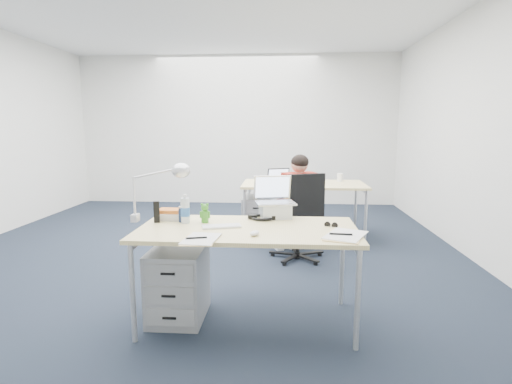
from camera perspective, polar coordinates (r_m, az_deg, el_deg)
floor at (r=4.47m, az=-8.00°, el=-9.92°), size 7.00×7.00×0.00m
room at (r=4.23m, az=-8.53°, el=12.59°), size 6.02×7.02×2.80m
desk_near at (r=2.95m, az=-1.21°, el=-5.99°), size 1.60×0.80×0.73m
desk_far at (r=5.30m, az=6.82°, el=0.75°), size 1.60×0.80×0.73m
office_chair at (r=4.47m, az=6.14°, el=-6.14°), size 0.81×0.81×0.98m
seated_person at (r=4.55m, az=5.47°, el=-1.90°), size 0.52×0.69×1.16m
drawer_pedestal_near at (r=3.20m, az=-11.04°, el=-12.67°), size 0.40×0.50×0.55m
drawer_pedestal_far at (r=5.33m, az=0.29°, el=-3.60°), size 0.40×0.50×0.55m
silver_laptop at (r=3.24m, az=2.77°, el=-0.80°), size 0.36×0.31×0.33m
wireless_keyboard at (r=2.96m, az=-4.95°, el=-4.89°), size 0.31×0.19×0.01m
computer_mouse at (r=2.73m, az=-0.19°, el=-5.92°), size 0.09×0.10×0.03m
headphones at (r=3.20m, az=0.95°, el=-3.55°), size 0.26×0.21×0.04m
can_koozie at (r=3.16m, az=-10.33°, el=-3.12°), size 0.09×0.09×0.12m
water_bottle at (r=3.11m, az=-10.08°, el=-2.36°), size 0.08×0.08×0.22m
bear_figurine at (r=3.11m, az=-7.32°, el=-2.95°), size 0.10×0.08×0.15m
book_stack at (r=3.26m, az=-12.19°, el=-3.14°), size 0.23×0.20×0.08m
cordless_phone at (r=3.17m, az=-14.02°, el=-2.78°), size 0.05×0.04×0.17m
papers_left at (r=2.65m, az=-8.10°, el=-6.72°), size 0.22×0.31×0.01m
papers_right at (r=2.77m, az=12.47°, el=-6.13°), size 0.34×0.39×0.01m
sunglasses at (r=3.02m, az=10.67°, el=-4.67°), size 0.11×0.09×0.02m
desk_lamp at (r=3.18m, az=-14.61°, el=0.10°), size 0.45×0.27×0.48m
dark_laptop at (r=5.11m, az=3.64°, el=2.24°), size 0.39×0.39×0.22m
far_cup at (r=5.54m, az=11.93°, el=2.05°), size 0.10×0.10×0.11m
far_papers at (r=5.39m, az=3.60°, el=1.48°), size 0.24×0.31×0.01m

